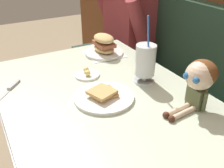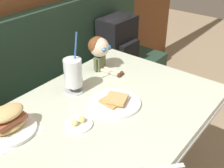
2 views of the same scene
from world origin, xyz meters
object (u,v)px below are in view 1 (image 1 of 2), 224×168
at_px(toast_plate, 104,96).
at_px(butter_saucer, 87,74).
at_px(sandwich_plate, 104,46).
at_px(butter_knife, 10,88).
at_px(diner_patron, 124,27).
at_px(milkshake_glass, 145,62).
at_px(seated_doll, 200,78).

relative_size(toast_plate, butter_saucer, 2.08).
height_order(toast_plate, sandwich_plate, sandwich_plate).
height_order(sandwich_plate, butter_saucer, sandwich_plate).
distance_m(butter_knife, diner_patron, 1.06).
xyz_separation_m(toast_plate, diner_patron, (-0.80, 0.59, -0.01)).
bearing_deg(milkshake_glass, sandwich_plate, -178.96).
xyz_separation_m(milkshake_glass, sandwich_plate, (-0.39, -0.01, -0.05)).
bearing_deg(butter_knife, seated_doll, 50.77).
bearing_deg(toast_plate, seated_doll, 51.00).
bearing_deg(milkshake_glass, toast_plate, -81.15).
bearing_deg(diner_patron, butter_saucer, -44.35).
relative_size(sandwich_plate, seated_doll, 0.99).
height_order(milkshake_glass, sandwich_plate, milkshake_glass).
relative_size(sandwich_plate, butter_knife, 1.16).
xyz_separation_m(toast_plate, butter_saucer, (-0.22, 0.02, -0.00)).
distance_m(butter_saucer, diner_patron, 0.81).
distance_m(toast_plate, seated_doll, 0.38).
height_order(milkshake_glass, diner_patron, diner_patron).
height_order(sandwich_plate, seated_doll, seated_doll).
bearing_deg(milkshake_glass, diner_patron, 154.69).
bearing_deg(seated_doll, butter_saucer, -150.05).
height_order(toast_plate, milkshake_glass, milkshake_glass).
xyz_separation_m(toast_plate, butter_knife, (-0.27, -0.33, -0.01)).
bearing_deg(butter_saucer, butter_knife, -97.86).
bearing_deg(sandwich_plate, seated_doll, 5.29).
bearing_deg(seated_doll, diner_patron, 163.32).
bearing_deg(butter_knife, toast_plate, 50.56).
bearing_deg(diner_patron, butter_knife, -59.91).
distance_m(milkshake_glass, seated_doll, 0.27).
relative_size(butter_saucer, seated_doll, 0.54).
height_order(milkshake_glass, seated_doll, milkshake_glass).
distance_m(milkshake_glass, butter_saucer, 0.29).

